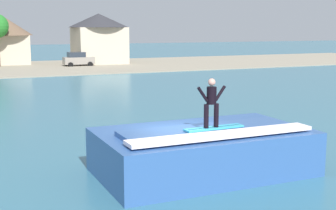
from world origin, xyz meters
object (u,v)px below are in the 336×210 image
object	(u,v)px
surfer	(211,100)
house_small_cottage	(5,37)
surfboard	(214,128)
wave_crest	(203,151)
car_far_shore	(78,59)
house_gabled_white	(99,36)

from	to	relation	value
surfer	house_small_cottage	xyz separation A→B (m)	(-1.34, 53.40, 1.10)
surfer	surfboard	bearing A→B (deg)	9.48
surfer	wave_crest	bearing A→B (deg)	81.66
surfboard	surfer	xyz separation A→B (m)	(-0.12, -0.02, 0.92)
wave_crest	car_far_shore	distance (m)	46.98
car_far_shore	house_gabled_white	world-z (taller)	house_gabled_white
surfer	car_far_shore	bearing A→B (deg)	81.67
surfboard	house_small_cottage	xyz separation A→B (m)	(-1.46, 53.38, 2.02)
surfboard	surfer	bearing A→B (deg)	-170.52
car_far_shore	house_gabled_white	distance (m)	5.60
surfboard	car_far_shore	distance (m)	47.64
house_small_cottage	surfboard	bearing A→B (deg)	-88.43
wave_crest	house_small_cottage	size ratio (longest dim) A/B	0.98
surfboard	house_small_cottage	bearing A→B (deg)	91.57
wave_crest	car_far_shore	world-z (taller)	car_far_shore
wave_crest	surfer	xyz separation A→B (m)	(-0.10, -0.69, 1.84)
house_gabled_white	house_small_cottage	xyz separation A→B (m)	(-11.94, 3.13, -0.06)
surfer	house_gabled_white	bearing A→B (deg)	78.09
surfboard	house_gabled_white	bearing A→B (deg)	78.22
wave_crest	car_far_shore	xyz separation A→B (m)	(6.80, 46.48, 0.15)
surfboard	house_small_cottage	world-z (taller)	house_small_cottage
surfer	house_gabled_white	xyz separation A→B (m)	(10.60, 50.27, 1.16)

